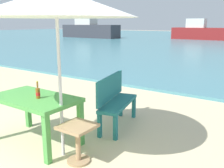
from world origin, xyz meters
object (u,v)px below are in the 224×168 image
at_px(patio_umbrella, 56,3).
at_px(boat_barge, 90,29).
at_px(side_table_wood, 78,138).
at_px(bench_teal_center, 115,98).
at_px(boat_cargo_ship, 200,32).
at_px(beer_bottle_amber, 38,92).
at_px(picnic_table_green, 35,103).

distance_m(patio_umbrella, boat_barge, 29.58).
height_order(patio_umbrella, side_table_wood, patio_umbrella).
bearing_deg(patio_umbrella, side_table_wood, -3.31).
distance_m(patio_umbrella, bench_teal_center, 2.05).
distance_m(bench_teal_center, boat_cargo_ship, 26.52).
bearing_deg(patio_umbrella, beer_bottle_amber, 175.94).
bearing_deg(beer_bottle_amber, bench_teal_center, 67.24).
relative_size(patio_umbrella, bench_teal_center, 1.84).
relative_size(patio_umbrella, boat_cargo_ship, 0.37).
xyz_separation_m(patio_umbrella, side_table_wood, (0.31, -0.02, -1.76)).
distance_m(boat_barge, boat_cargo_ship, 13.17).
relative_size(beer_bottle_amber, bench_teal_center, 0.21).
xyz_separation_m(beer_bottle_amber, boat_cargo_ship, (-5.45, 27.12, 0.04)).
bearing_deg(beer_bottle_amber, picnic_table_green, 171.33).
bearing_deg(picnic_table_green, bench_teal_center, 62.40).
height_order(beer_bottle_amber, patio_umbrella, patio_umbrella).
relative_size(beer_bottle_amber, boat_barge, 0.03).
bearing_deg(boat_cargo_ship, beer_bottle_amber, -78.63).
height_order(picnic_table_green, side_table_wood, picnic_table_green).
distance_m(picnic_table_green, boat_cargo_ship, 27.62).
height_order(picnic_table_green, boat_barge, boat_barge).
relative_size(boat_barge, boat_cargo_ship, 1.23).
xyz_separation_m(picnic_table_green, beer_bottle_amber, (0.12, -0.02, 0.20)).
xyz_separation_m(picnic_table_green, bench_teal_center, (0.66, 1.26, -0.11)).
relative_size(picnic_table_green, boat_cargo_ship, 0.22).
relative_size(picnic_table_green, side_table_wood, 2.59).
bearing_deg(patio_umbrella, boat_barge, 128.72).
bearing_deg(side_table_wood, beer_bottle_amber, 176.22).
height_order(beer_bottle_amber, side_table_wood, beer_bottle_amber).
height_order(picnic_table_green, beer_bottle_amber, beer_bottle_amber).
bearing_deg(boat_cargo_ship, patio_umbrella, -77.59).
distance_m(beer_bottle_amber, boat_cargo_ship, 27.66).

